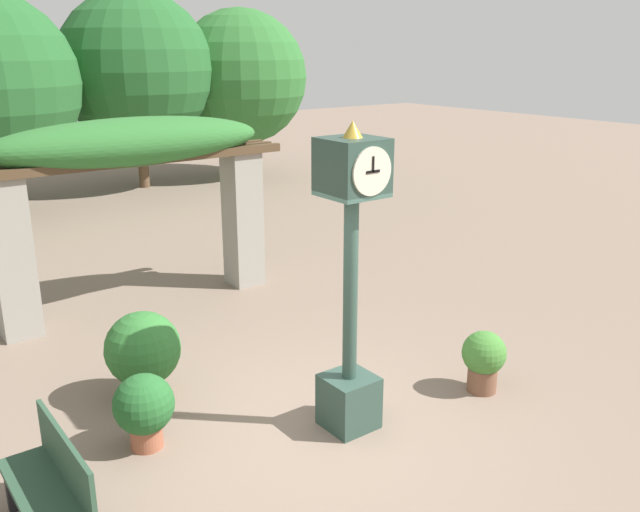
# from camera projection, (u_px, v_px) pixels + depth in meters

# --- Properties ---
(ground_plane) EXTENTS (60.00, 60.00, 0.00)m
(ground_plane) POSITION_uv_depth(u_px,v_px,m) (317.00, 433.00, 6.96)
(ground_plane) COLOR #7F6B5B
(pedestal_clock) EXTENTS (0.55, 0.59, 3.16)m
(pedestal_clock) POSITION_uv_depth(u_px,v_px,m) (351.00, 278.00, 6.62)
(pedestal_clock) COLOR #2D473D
(pedestal_clock) RESTS_ON ground
(pergola) EXTENTS (4.67, 1.10, 2.85)m
(pergola) POSITION_uv_depth(u_px,v_px,m) (133.00, 167.00, 9.71)
(pergola) COLOR gray
(pergola) RESTS_ON ground
(potted_plant_near_left) EXTENTS (0.50, 0.50, 0.73)m
(potted_plant_near_left) POSITION_uv_depth(u_px,v_px,m) (484.00, 358.00, 7.70)
(potted_plant_near_left) COLOR brown
(potted_plant_near_left) RESTS_ON ground
(potted_plant_near_right) EXTENTS (0.84, 0.84, 1.03)m
(potted_plant_near_right) POSITION_uv_depth(u_px,v_px,m) (143.00, 352.00, 7.47)
(potted_plant_near_right) COLOR #B26B4C
(potted_plant_near_right) RESTS_ON ground
(potted_plant_far_left) EXTENTS (0.60, 0.60, 0.77)m
(potted_plant_far_left) POSITION_uv_depth(u_px,v_px,m) (144.00, 407.00, 6.60)
(potted_plant_far_left) COLOR #9E563D
(potted_plant_far_left) RESTS_ON ground
(park_bench) EXTENTS (0.42, 1.34, 0.89)m
(park_bench) POSITION_uv_depth(u_px,v_px,m) (52.00, 490.00, 5.39)
(park_bench) COLOR #2D4C38
(park_bench) RESTS_ON ground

